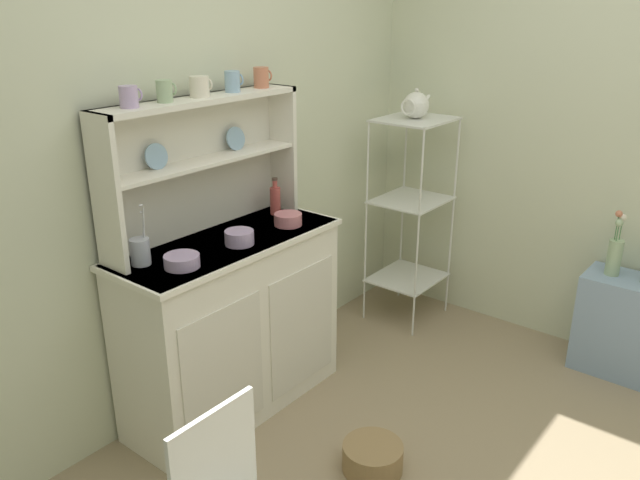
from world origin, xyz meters
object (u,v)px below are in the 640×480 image
at_px(porcelain_teapot, 416,105).
at_px(side_shelf_blue, 627,327).
at_px(utensil_jar, 140,251).
at_px(hutch_shelf_unit, 198,155).
at_px(bakers_rack, 411,200).
at_px(bowl_mixing_large, 182,261).
at_px(jam_bottle, 275,200).
at_px(floor_basket, 373,457).
at_px(flower_vase, 615,253).
at_px(cup_lilac_0, 129,97).
at_px(hutch_cabinet, 233,324).

bearing_deg(porcelain_teapot, side_shelf_blue, -82.93).
bearing_deg(utensil_jar, side_shelf_blue, -37.74).
relative_size(side_shelf_blue, utensil_jar, 2.13).
height_order(hutch_shelf_unit, utensil_jar, hutch_shelf_unit).
distance_m(hutch_shelf_unit, bakers_rack, 1.46).
height_order(bowl_mixing_large, jam_bottle, jam_bottle).
height_order(floor_basket, bowl_mixing_large, bowl_mixing_large).
distance_m(utensil_jar, flower_vase, 2.35).
bearing_deg(floor_basket, utensil_jar, 116.94).
bearing_deg(hutch_shelf_unit, bowl_mixing_large, -143.87).
height_order(bakers_rack, flower_vase, bakers_rack).
bearing_deg(floor_basket, side_shelf_blue, -22.52).
distance_m(floor_basket, cup_lilac_0, 1.77).
bearing_deg(utensil_jar, jam_bottle, 0.60).
relative_size(bakers_rack, flower_vase, 3.59).
bearing_deg(bakers_rack, cup_lilac_0, 170.96).
bearing_deg(bakers_rack, hutch_shelf_unit, 166.97).
distance_m(bakers_rack, floor_basket, 1.62).
bearing_deg(floor_basket, cup_lilac_0, 112.94).
distance_m(porcelain_teapot, flower_vase, 1.32).
bearing_deg(bowl_mixing_large, hutch_cabinet, 12.76).
height_order(bakers_rack, utensil_jar, bakers_rack).
bearing_deg(hutch_cabinet, jam_bottle, 11.88).
bearing_deg(side_shelf_blue, utensil_jar, 142.26).
relative_size(bowl_mixing_large, jam_bottle, 0.78).
distance_m(side_shelf_blue, floor_basket, 1.60).
relative_size(hutch_shelf_unit, side_shelf_blue, 1.93).
bearing_deg(hutch_shelf_unit, jam_bottle, -10.60).
xyz_separation_m(floor_basket, bowl_mixing_large, (-0.35, 0.72, 0.83)).
relative_size(hutch_shelf_unit, floor_basket, 4.00).
xyz_separation_m(bakers_rack, porcelain_teapot, (-0.00, -0.00, 0.56)).
bearing_deg(jam_bottle, utensil_jar, -179.40).
xyz_separation_m(hutch_shelf_unit, flower_vase, (1.49, -1.44, -0.58)).
relative_size(porcelain_teapot, flower_vase, 0.69).
distance_m(side_shelf_blue, cup_lilac_0, 2.71).
xyz_separation_m(hutch_shelf_unit, bowl_mixing_large, (-0.32, -0.24, -0.34)).
distance_m(hutch_cabinet, hutch_shelf_unit, 0.81).
bearing_deg(floor_basket, flower_vase, -18.38).
bearing_deg(porcelain_teapot, utensil_jar, 172.66).
xyz_separation_m(hutch_cabinet, jam_bottle, (0.41, 0.09, 0.50)).
distance_m(cup_lilac_0, utensil_jar, 0.61).
xyz_separation_m(cup_lilac_0, bowl_mixing_large, (0.03, -0.20, -0.64)).
xyz_separation_m(floor_basket, porcelain_teapot, (1.31, 0.64, 1.26)).
relative_size(hutch_cabinet, flower_vase, 3.20).
relative_size(hutch_cabinet, jam_bottle, 5.95).
bearing_deg(hutch_cabinet, utensil_jar, 169.24).
bearing_deg(floor_basket, hutch_cabinet, 92.26).
xyz_separation_m(hutch_shelf_unit, utensil_jar, (-0.41, -0.09, -0.31)).
xyz_separation_m(hutch_shelf_unit, porcelain_teapot, (1.34, -0.31, 0.08)).
bearing_deg(utensil_jar, floor_basket, -63.06).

